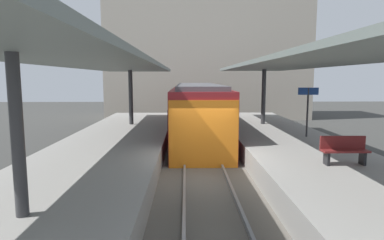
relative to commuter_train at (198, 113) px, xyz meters
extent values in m
plane|color=#383835|center=(0.00, -7.10, -1.73)|extent=(80.00, 80.00, 0.00)
cube|color=gray|center=(-3.80, -7.10, -1.23)|extent=(4.40, 28.00, 1.00)
cube|color=gray|center=(3.80, -7.10, -1.23)|extent=(4.40, 28.00, 1.00)
cube|color=#59544C|center=(0.00, -7.10, -1.63)|extent=(3.20, 28.00, 0.20)
cube|color=slate|center=(-0.72, -7.10, -1.46)|extent=(0.08, 28.00, 0.14)
cube|color=slate|center=(0.72, -7.10, -1.46)|extent=(0.08, 28.00, 0.14)
cube|color=maroon|center=(0.00, 0.03, -0.08)|extent=(2.70, 11.71, 2.90)
cube|color=orange|center=(0.00, -5.85, -0.23)|extent=(2.65, 0.08, 2.60)
cube|color=black|center=(-1.37, 0.03, 0.27)|extent=(0.04, 10.77, 0.76)
cube|color=black|center=(1.37, 0.03, 0.27)|extent=(0.04, 10.77, 0.76)
cube|color=#515156|center=(0.00, 0.03, 1.47)|extent=(2.16, 11.12, 0.20)
cylinder|color=#333335|center=(-3.80, -12.00, 0.81)|extent=(0.24, 0.24, 3.08)
cylinder|color=#333335|center=(-3.80, 0.60, 0.81)|extent=(0.24, 0.24, 3.08)
cube|color=slate|center=(-3.80, -5.70, 2.43)|extent=(4.18, 21.00, 0.16)
cylinder|color=#333335|center=(3.80, 0.60, 0.84)|extent=(0.24, 0.24, 3.13)
cube|color=slate|center=(3.80, -5.70, 2.48)|extent=(4.18, 21.00, 0.16)
cube|color=black|center=(3.60, -8.44, -0.53)|extent=(0.08, 0.32, 0.40)
cube|color=black|center=(4.70, -8.44, -0.53)|extent=(0.08, 0.32, 0.40)
cube|color=maroon|center=(4.15, -8.44, -0.30)|extent=(1.40, 0.40, 0.06)
cube|color=maroon|center=(4.15, -8.26, -0.07)|extent=(1.40, 0.06, 0.40)
cylinder|color=#262628|center=(4.76, -3.66, 0.37)|extent=(0.08, 0.08, 2.20)
cube|color=navy|center=(4.76, -3.66, 1.32)|extent=(0.90, 0.06, 0.32)
cube|color=#A89E8E|center=(1.32, 12.90, 3.77)|extent=(18.00, 6.00, 11.00)
camera|label=1|loc=(-0.68, -18.01, 1.88)|focal=30.49mm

